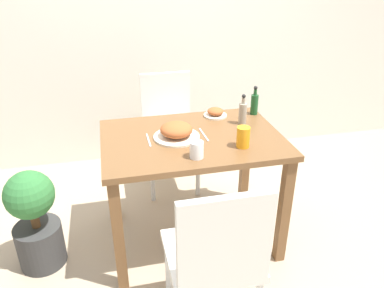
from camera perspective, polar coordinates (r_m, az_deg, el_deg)
The scene contains 14 objects.
ground_plane at distance 2.66m, azimuth 0.00°, elevation -13.80°, with size 16.00×16.00×0.00m, color tan.
wall_back at distance 3.33m, azimuth -5.35°, elevation 19.13°, with size 8.00×0.05×2.60m.
dining_table at distance 2.30m, azimuth 0.00°, elevation -1.50°, with size 1.08×0.76×0.76m.
chair_near at distance 1.75m, azimuth 3.67°, elevation -16.61°, with size 0.42×0.42×0.92m.
chair_far at distance 3.00m, azimuth -3.58°, elevation 2.99°, with size 0.42×0.42×0.92m.
food_plate at distance 2.22m, azimuth -2.38°, elevation 1.96°, with size 0.28×0.28×0.09m.
side_plate at distance 2.54m, azimuth 3.58°, elevation 4.78°, with size 0.16×0.16×0.06m.
drink_cup at distance 1.99m, azimuth 0.71°, elevation -0.87°, with size 0.07×0.07×0.09m.
juice_glass at distance 2.12m, azimuth 7.81°, elevation 1.05°, with size 0.08×0.08×0.12m.
sauce_bottle at distance 2.42m, azimuth 7.73°, elevation 4.79°, with size 0.05×0.05×0.20m.
condiment_bottle at distance 2.59m, azimuth 9.50°, elevation 6.14°, with size 0.05×0.05×0.20m.
fork_utensil at distance 2.21m, azimuth -6.64°, elevation 0.60°, with size 0.01×0.18×0.00m.
spoon_utensil at distance 2.27m, azimuth 1.81°, elevation 1.44°, with size 0.02×0.18×0.00m.
potted_plant_left at distance 2.45m, azimuth -22.80°, elevation -10.59°, with size 0.28×0.28×0.65m.
Camera 1 is at (-0.46, -1.98, 1.73)m, focal length 35.00 mm.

